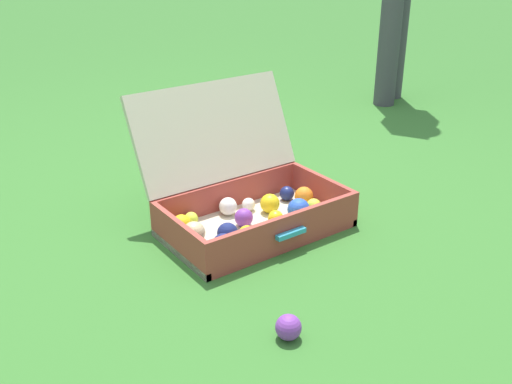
# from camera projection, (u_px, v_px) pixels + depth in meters

# --- Properties ---
(ground_plane) EXTENTS (16.00, 16.00, 0.00)m
(ground_plane) POSITION_uv_depth(u_px,v_px,m) (222.00, 231.00, 2.02)
(ground_plane) COLOR #336B28
(open_suitcase) EXTENTS (0.61, 0.54, 0.45)m
(open_suitcase) POSITION_uv_depth(u_px,v_px,m) (245.00, 198.00, 2.02)
(open_suitcase) COLOR beige
(open_suitcase) RESTS_ON ground
(stray_ball_on_grass) EXTENTS (0.07, 0.07, 0.07)m
(stray_ball_on_grass) POSITION_uv_depth(u_px,v_px,m) (288.00, 327.00, 1.48)
(stray_ball_on_grass) COLOR purple
(stray_ball_on_grass) RESTS_ON ground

